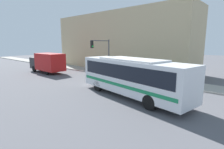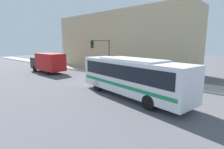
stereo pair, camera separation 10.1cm
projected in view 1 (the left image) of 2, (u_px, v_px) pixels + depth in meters
The scene contains 10 objects.
ground_plane at pixel (165, 101), 13.17m from camera, with size 120.00×120.00×0.00m, color #515156.
sidewalk at pixel (73, 68), 30.71m from camera, with size 3.08×70.00×0.15m.
building_facade at pixel (119, 42), 28.87m from camera, with size 6.00×24.64×9.05m.
city_bus at pixel (132, 75), 13.91m from camera, with size 4.16×10.39×3.11m.
delivery_truck at pixel (47, 62), 25.51m from camera, with size 2.30×6.60×2.85m.
fire_hydrant at pixel (147, 77), 19.85m from camera, with size 0.27×0.37×0.70m.
traffic_light_pole at pixel (102, 51), 22.52m from camera, with size 3.28×0.35×4.61m.
parking_meter at pixel (116, 68), 22.75m from camera, with size 0.14×0.14×1.40m.
pedestrian_near_corner at pixel (152, 71), 20.76m from camera, with size 0.34×0.34×1.66m.
pedestrian_mid_block at pixel (122, 68), 23.13m from camera, with size 0.34×0.34×1.70m.
Camera 1 is at (-12.06, -5.44, 4.29)m, focal length 28.00 mm.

